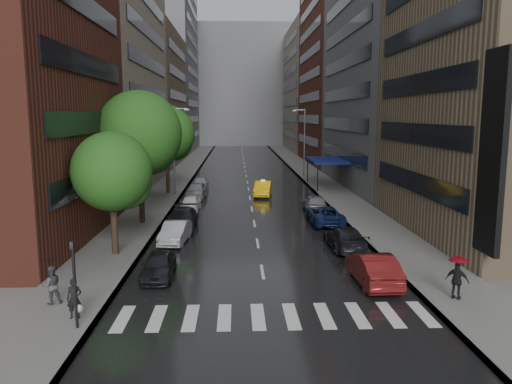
{
  "coord_description": "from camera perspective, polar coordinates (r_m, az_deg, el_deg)",
  "views": [
    {
      "loc": [
        -1.37,
        -21.76,
        8.37
      ],
      "look_at": [
        0.0,
        12.63,
        3.0
      ],
      "focal_mm": 35.0,
      "sensor_mm": 36.0,
      "label": 1
    }
  ],
  "objects": [
    {
      "name": "traffic_light",
      "position": [
        20.58,
        -20.04,
        -9.04
      ],
      "size": [
        0.18,
        0.15,
        3.45
      ],
      "color": "black",
      "rests_on": "sidewalk_left"
    },
    {
      "name": "road",
      "position": [
        72.25,
        -1.18,
        2.22
      ],
      "size": [
        14.0,
        140.0,
        0.01
      ],
      "primitive_type": "cube",
      "color": "black",
      "rests_on": "ground"
    },
    {
      "name": "tree_far",
      "position": [
        53.08,
        -10.18,
        6.61
      ],
      "size": [
        5.87,
        5.87,
        9.36
      ],
      "color": "#382619",
      "rests_on": "ground"
    },
    {
      "name": "parked_cars_right",
      "position": [
        35.04,
        8.93,
        -3.79
      ],
      "size": [
        2.46,
        23.2,
        1.61
      ],
      "color": "maroon",
      "rests_on": "ground"
    },
    {
      "name": "ped_black_umbrella",
      "position": [
        23.73,
        -22.38,
        -8.94
      ],
      "size": [
        1.03,
        0.98,
        2.09
      ],
      "color": "#444448",
      "rests_on": "sidewalk_left"
    },
    {
      "name": "sidewalk_right",
      "position": [
        72.97,
        5.91,
        2.29
      ],
      "size": [
        4.0,
        140.0,
        0.15
      ],
      "primitive_type": "cube",
      "color": "gray",
      "rests_on": "ground"
    },
    {
      "name": "taxi",
      "position": [
        51.53,
        0.8,
        0.39
      ],
      "size": [
        2.21,
        4.85,
        1.54
      ],
      "primitive_type": "imported",
      "rotation": [
        0.0,
        0.0,
        -0.13
      ],
      "color": "yellow",
      "rests_on": "ground"
    },
    {
      "name": "buildings_left",
      "position": [
        82.05,
        -12.2,
        14.0
      ],
      "size": [
        8.0,
        108.0,
        38.0
      ],
      "color": "maroon",
      "rests_on": "ground"
    },
    {
      "name": "street_lamp_left",
      "position": [
        52.26,
        -9.29,
        4.93
      ],
      "size": [
        1.74,
        0.22,
        9.0
      ],
      "color": "gray",
      "rests_on": "sidewalk_left"
    },
    {
      "name": "street_lamp_right",
      "position": [
        67.46,
        5.49,
        5.87
      ],
      "size": [
        1.74,
        0.22,
        9.0
      ],
      "color": "gray",
      "rests_on": "sidewalk_right"
    },
    {
      "name": "ped_red_umbrella",
      "position": [
        24.28,
        22.05,
        -8.66
      ],
      "size": [
        1.05,
        0.97,
        2.01
      ],
      "color": "black",
      "rests_on": "sidewalk_right"
    },
    {
      "name": "crosswalk",
      "position": [
        21.51,
        2.15,
        -14.0
      ],
      "size": [
        13.15,
        2.8,
        0.01
      ],
      "color": "silver",
      "rests_on": "ground"
    },
    {
      "name": "awning",
      "position": [
        57.93,
        8.04,
        3.59
      ],
      "size": [
        4.0,
        8.0,
        3.12
      ],
      "color": "navy",
      "rests_on": "sidewalk_right"
    },
    {
      "name": "ground",
      "position": [
        23.35,
        1.26,
        -12.13
      ],
      "size": [
        220.0,
        220.0,
        0.0
      ],
      "primitive_type": "plane",
      "color": "gray",
      "rests_on": "ground"
    },
    {
      "name": "parked_cars_left",
      "position": [
        41.96,
        -7.76,
        -1.7
      ],
      "size": [
        2.18,
        34.57,
        1.59
      ],
      "color": "black",
      "rests_on": "ground"
    },
    {
      "name": "tree_mid",
      "position": [
        38.5,
        -13.19,
        6.54
      ],
      "size": [
        6.37,
        6.37,
        10.16
      ],
      "color": "#382619",
      "rests_on": "ground"
    },
    {
      "name": "ped_bag_walker",
      "position": [
        21.93,
        -20.01,
        -11.46
      ],
      "size": [
        0.67,
        0.48,
        1.66
      ],
      "color": "black",
      "rests_on": "sidewalk_left"
    },
    {
      "name": "building_far",
      "position": [
        139.97,
        -1.76,
        11.99
      ],
      "size": [
        40.0,
        14.0,
        32.0
      ],
      "primitive_type": "cube",
      "color": "slate",
      "rests_on": "ground"
    },
    {
      "name": "tree_near",
      "position": [
        30.17,
        -16.14,
        2.25
      ],
      "size": [
        4.66,
        4.66,
        7.42
      ],
      "color": "#382619",
      "rests_on": "ground"
    },
    {
      "name": "sidewalk_left",
      "position": [
        72.64,
        -8.3,
        2.22
      ],
      "size": [
        4.0,
        140.0,
        0.15
      ],
      "primitive_type": "cube",
      "color": "gray",
      "rests_on": "ground"
    },
    {
      "name": "buildings_right",
      "position": [
        80.42,
        9.74,
        13.49
      ],
      "size": [
        8.05,
        109.1,
        36.0
      ],
      "color": "#937A5B",
      "rests_on": "ground"
    }
  ]
}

